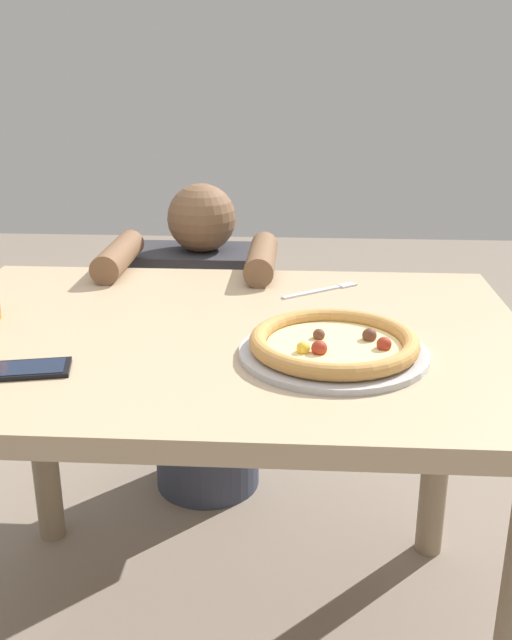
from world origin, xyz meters
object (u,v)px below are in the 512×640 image
object	(u,v)px
fork	(324,290)
cell_phone	(24,370)
diner_seated	(205,360)
pizza_near	(334,345)

from	to	relation	value
fork	cell_phone	distance (m)	0.71
fork	diner_seated	distance (m)	0.60
pizza_near	cell_phone	size ratio (longest dim) A/B	2.05
fork	pizza_near	bearing A→B (deg)	-88.90
cell_phone	diner_seated	bearing A→B (deg)	77.86
pizza_near	diner_seated	size ratio (longest dim) A/B	0.36
fork	cell_phone	bearing A→B (deg)	-136.34
cell_phone	diner_seated	size ratio (longest dim) A/B	0.18
diner_seated	pizza_near	bearing A→B (deg)	-66.07
fork	diner_seated	size ratio (longest dim) A/B	0.19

